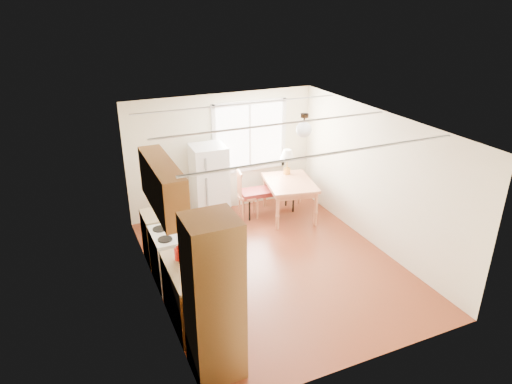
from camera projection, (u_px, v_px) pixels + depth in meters
room_shell at (276, 199)px, 7.38m from camera, size 4.60×5.60×2.62m
kitchen_run at (185, 263)px, 6.37m from camera, size 0.65×3.40×2.20m
window_unit at (250, 136)px, 9.55m from camera, size 1.64×0.05×1.51m
pendant_light at (304, 129)px, 7.58m from camera, size 0.26×0.26×0.40m
refrigerator at (209, 184)px, 9.09m from camera, size 0.69×0.71×1.61m
bench at (269, 191)px, 9.55m from camera, size 1.24×0.54×0.56m
dining_table at (290, 186)px, 9.36m from camera, size 1.16×1.40×0.77m
chair at (244, 191)px, 9.33m from camera, size 0.47×0.46×1.03m
table_lamp at (287, 156)px, 9.56m from camera, size 0.31×0.31×0.54m
coffee_maker at (186, 255)px, 6.22m from camera, size 0.20×0.24×0.34m
kettle at (179, 254)px, 6.31m from camera, size 0.12×0.12×0.23m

